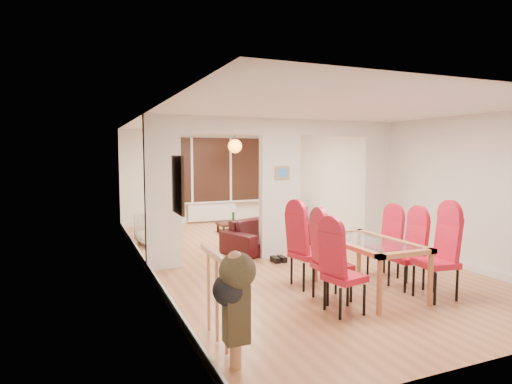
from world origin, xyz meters
TOP-DOWN VIEW (x-y plane):
  - floor at (0.00, 0.00)m, footprint 5.00×9.00m
  - room_walls at (0.00, 0.00)m, footprint 5.00×9.00m
  - divider_wall at (0.00, 0.00)m, footprint 5.00×0.18m
  - bay_window_blinds at (0.00, 4.44)m, footprint 3.00×0.08m
  - radiator at (0.00, 4.40)m, footprint 1.40×0.08m
  - pendant_light at (0.30, 3.30)m, footprint 0.36×0.36m
  - stair_newel at (-2.25, -3.20)m, footprint 0.40×1.20m
  - wall_poster at (-2.47, -2.40)m, footprint 0.04×0.52m
  - pillar_photo at (0.00, -0.10)m, footprint 0.30×0.03m
  - dining_table at (0.20, -2.42)m, footprint 0.90×1.60m
  - dining_chair_la at (-0.55, -2.93)m, footprint 0.51×0.51m
  - dining_chair_lb at (-0.43, -2.47)m, footprint 0.45×0.45m
  - dining_chair_lc at (-0.42, -1.84)m, footprint 0.54×0.54m
  - dining_chair_ra at (0.88, -2.97)m, footprint 0.52×0.52m
  - dining_chair_rb at (0.85, -2.46)m, footprint 0.42×0.42m
  - dining_chair_rc at (0.91, -1.87)m, footprint 0.47×0.47m
  - sofa at (0.15, 0.68)m, footprint 2.31×1.61m
  - armchair at (-2.00, 2.04)m, footprint 0.86×0.87m
  - person at (-1.59, 2.26)m, footprint 0.67×0.48m
  - television at (2.00, 3.25)m, footprint 0.92×0.33m
  - coffee_table at (0.19, 2.67)m, footprint 1.19×0.71m
  - bottle at (0.04, 2.73)m, footprint 0.07×0.07m
  - bowl at (0.34, 2.66)m, footprint 0.23×0.23m
  - shoes at (-0.21, -0.39)m, footprint 0.23×0.25m

SIDE VIEW (x-z plane):
  - floor at x=0.00m, z-range -0.01..0.01m
  - shoes at x=-0.21m, z-range 0.00..0.10m
  - coffee_table at x=0.19m, z-range 0.00..0.26m
  - television at x=2.00m, z-range 0.00..0.53m
  - bowl at x=0.34m, z-range 0.26..0.31m
  - radiator at x=0.00m, z-range 0.05..0.55m
  - sofa at x=0.15m, z-range 0.00..0.63m
  - armchair at x=-2.00m, z-range 0.00..0.68m
  - dining_table at x=0.20m, z-range 0.00..0.75m
  - bottle at x=0.04m, z-range 0.26..0.52m
  - dining_chair_rc at x=0.91m, z-range 0.00..1.02m
  - dining_chair_rb at x=0.85m, z-range 0.00..1.05m
  - dining_chair_la at x=-0.55m, z-range 0.00..1.06m
  - dining_chair_lb at x=-0.43m, z-range 0.00..1.10m
  - stair_newel at x=-2.25m, z-range 0.00..1.10m
  - dining_chair_lc at x=-0.42m, z-range 0.00..1.13m
  - dining_chair_ra at x=0.88m, z-range 0.00..1.16m
  - person at x=-1.59m, z-range 0.00..1.71m
  - room_walls at x=0.00m, z-range 0.00..2.60m
  - divider_wall at x=0.00m, z-range 0.00..2.60m
  - bay_window_blinds at x=0.00m, z-range 0.60..2.40m
  - wall_poster at x=-2.47m, z-range 1.27..1.94m
  - pillar_photo at x=0.00m, z-range 1.48..1.73m
  - pendant_light at x=0.30m, z-range 1.97..2.33m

